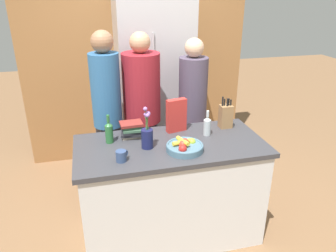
# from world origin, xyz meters

# --- Properties ---
(ground_plane) EXTENTS (14.00, 14.00, 0.00)m
(ground_plane) POSITION_xyz_m (0.00, 0.00, 0.00)
(ground_plane) COLOR brown
(kitchen_island) EXTENTS (1.56, 0.75, 0.91)m
(kitchen_island) POSITION_xyz_m (0.00, 0.00, 0.46)
(kitchen_island) COLOR silver
(kitchen_island) RESTS_ON ground_plane
(back_wall_wood) EXTENTS (2.76, 0.12, 2.60)m
(back_wall_wood) POSITION_xyz_m (0.00, 1.71, 1.30)
(back_wall_wood) COLOR #9E6B3D
(back_wall_wood) RESTS_ON ground_plane
(refrigerator) EXTENTS (0.85, 0.62, 2.02)m
(refrigerator) POSITION_xyz_m (0.15, 1.35, 1.01)
(refrigerator) COLOR #B7B7BC
(refrigerator) RESTS_ON ground_plane
(fruit_bowl) EXTENTS (0.29, 0.29, 0.10)m
(fruit_bowl) POSITION_xyz_m (0.08, -0.14, 0.95)
(fruit_bowl) COLOR slate
(fruit_bowl) RESTS_ON kitchen_island
(knife_block) EXTENTS (0.11, 0.09, 0.30)m
(knife_block) POSITION_xyz_m (0.57, 0.21, 1.02)
(knife_block) COLOR olive
(knife_block) RESTS_ON kitchen_island
(flower_vase) EXTENTS (0.09, 0.09, 0.35)m
(flower_vase) POSITION_xyz_m (-0.20, -0.02, 1.02)
(flower_vase) COLOR #191E4C
(flower_vase) RESTS_ON kitchen_island
(cereal_box) EXTENTS (0.19, 0.10, 0.30)m
(cereal_box) POSITION_xyz_m (0.11, 0.24, 1.06)
(cereal_box) COLOR red
(cereal_box) RESTS_ON kitchen_island
(coffee_mug) EXTENTS (0.10, 0.09, 0.08)m
(coffee_mug) POSITION_xyz_m (-0.43, -0.19, 0.96)
(coffee_mug) COLOR #334770
(coffee_mug) RESTS_ON kitchen_island
(book_stack) EXTENTS (0.20, 0.16, 0.13)m
(book_stack) POSITION_xyz_m (-0.29, 0.21, 0.98)
(book_stack) COLOR #B7A88E
(book_stack) RESTS_ON kitchen_island
(bottle_oil) EXTENTS (0.06, 0.06, 0.22)m
(bottle_oil) POSITION_xyz_m (0.35, 0.09, 1.00)
(bottle_oil) COLOR #B2BCC1
(bottle_oil) RESTS_ON kitchen_island
(bottle_vinegar) EXTENTS (0.06, 0.06, 0.24)m
(bottle_vinegar) POSITION_xyz_m (-0.49, 0.15, 1.01)
(bottle_vinegar) COLOR #286633
(bottle_vinegar) RESTS_ON kitchen_island
(person_at_sink) EXTENTS (0.28, 0.28, 1.76)m
(person_at_sink) POSITION_xyz_m (-0.46, 0.69, 1.01)
(person_at_sink) COLOR #383842
(person_at_sink) RESTS_ON ground_plane
(person_in_blue) EXTENTS (0.38, 0.38, 1.72)m
(person_in_blue) POSITION_xyz_m (-0.10, 0.76, 0.96)
(person_in_blue) COLOR #383842
(person_in_blue) RESTS_ON ground_plane
(person_in_red_tee) EXTENTS (0.30, 0.30, 1.65)m
(person_in_red_tee) POSITION_xyz_m (0.43, 0.76, 0.94)
(person_in_red_tee) COLOR #383842
(person_in_red_tee) RESTS_ON ground_plane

